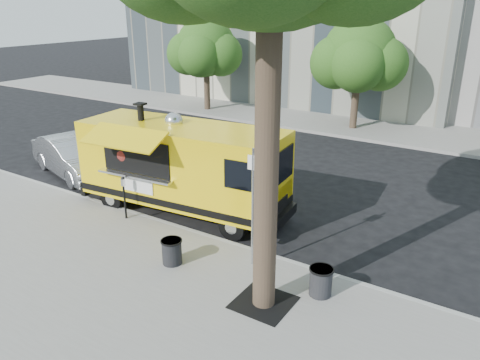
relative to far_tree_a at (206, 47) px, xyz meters
The scene contains 13 objects.
ground 16.30m from the far_tree_a, 50.89° to the right, with size 120.00×120.00×0.00m, color black.
sidewalk 19.48m from the far_tree_a, 58.47° to the right, with size 60.00×6.00×0.15m, color gray.
curb 16.99m from the far_tree_a, 52.92° to the right, with size 60.00×0.14×0.16m, color #999993.
far_sidewalk 10.73m from the far_tree_a, ahead, with size 60.00×5.00×0.15m, color gray.
tree_well 20.00m from the far_tree_a, 50.16° to the right, with size 1.20×1.20×0.02m, color black.
far_tree_a is the anchor object (origin of this frame).
far_tree_b 9.01m from the far_tree_a, ahead, with size 3.60×3.60×5.50m.
sign_post 18.14m from the far_tree_a, 50.17° to the right, with size 0.28×0.06×3.00m.
parking_meter 15.59m from the far_tree_a, 62.85° to the right, with size 0.11×0.11×1.33m.
food_truck 14.68m from the far_tree_a, 56.70° to the right, with size 6.90×3.58×3.32m.
sedan 12.30m from the far_tree_a, 78.88° to the right, with size 1.58×4.52×1.49m, color #B1B4B9.
trash_bin_left 18.16m from the far_tree_a, 56.49° to the right, with size 0.53×0.53×0.64m.
trash_bin_right 19.83m from the far_tree_a, 46.34° to the right, with size 0.55×0.55×0.66m.
Camera 1 is at (6.75, -10.24, 6.26)m, focal length 35.00 mm.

